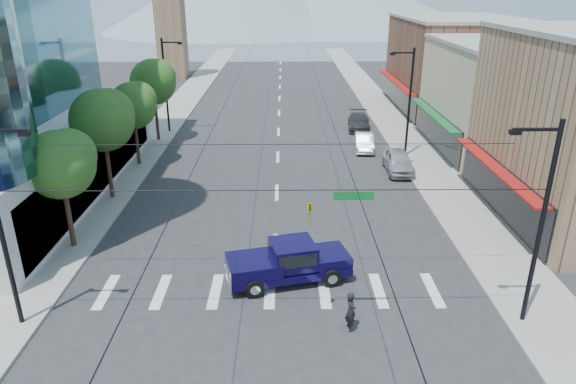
# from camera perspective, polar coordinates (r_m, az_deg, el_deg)

# --- Properties ---
(ground) EXTENTS (160.00, 160.00, 0.00)m
(ground) POSITION_cam_1_polar(r_m,az_deg,el_deg) (23.72, -1.62, -12.91)
(ground) COLOR #28282B
(ground) RESTS_ON ground
(sidewalk_left) EXTENTS (4.00, 120.00, 0.15)m
(sidewalk_left) POSITION_cam_1_polar(r_m,az_deg,el_deg) (62.21, -12.25, 9.03)
(sidewalk_left) COLOR gray
(sidewalk_left) RESTS_ON ground
(sidewalk_right) EXTENTS (4.00, 120.00, 0.15)m
(sidewalk_right) POSITION_cam_1_polar(r_m,az_deg,el_deg) (62.03, 10.31, 9.14)
(sidewalk_right) COLOR gray
(sidewalk_right) RESTS_ON ground
(shop_mid) EXTENTS (12.00, 14.00, 9.00)m
(shop_mid) POSITION_cam_1_polar(r_m,az_deg,el_deg) (48.48, 23.56, 9.46)
(shop_mid) COLOR tan
(shop_mid) RESTS_ON ground
(shop_far) EXTENTS (12.00, 18.00, 10.00)m
(shop_far) POSITION_cam_1_polar(r_m,az_deg,el_deg) (63.14, 17.97, 13.22)
(shop_far) COLOR brown
(shop_far) RESTS_ON ground
(clock_tower) EXTENTS (4.80, 4.80, 20.40)m
(clock_tower) POSITION_cam_1_polar(r_m,az_deg,el_deg) (83.23, -13.08, 19.52)
(clock_tower) COLOR #8C6B4C
(clock_tower) RESTS_ON ground
(tree_near) EXTENTS (3.65, 3.64, 6.71)m
(tree_near) POSITION_cam_1_polar(r_m,az_deg,el_deg) (29.30, -23.74, 3.09)
(tree_near) COLOR black
(tree_near) RESTS_ON ground
(tree_midnear) EXTENTS (4.09, 4.09, 7.52)m
(tree_midnear) POSITION_cam_1_polar(r_m,az_deg,el_deg) (35.43, -19.72, 7.73)
(tree_midnear) COLOR black
(tree_midnear) RESTS_ON ground
(tree_midfar) EXTENTS (3.65, 3.64, 6.71)m
(tree_midfar) POSITION_cam_1_polar(r_m,az_deg,el_deg) (42.06, -16.68, 9.36)
(tree_midfar) COLOR black
(tree_midfar) RESTS_ON ground
(tree_far) EXTENTS (4.09, 4.09, 7.52)m
(tree_far) POSITION_cam_1_polar(r_m,az_deg,el_deg) (48.60, -14.59, 11.91)
(tree_far) COLOR black
(tree_far) RESTS_ON ground
(signal_rig) EXTENTS (21.80, 0.20, 9.00)m
(signal_rig) POSITION_cam_1_polar(r_m,az_deg,el_deg) (20.49, -1.26, -3.84)
(signal_rig) COLOR black
(signal_rig) RESTS_ON ground
(lamp_pole_nw) EXTENTS (2.00, 0.25, 9.00)m
(lamp_pole_nw) POSITION_cam_1_polar(r_m,az_deg,el_deg) (51.40, -13.34, 11.81)
(lamp_pole_nw) COLOR black
(lamp_pole_nw) RESTS_ON ground
(lamp_pole_ne) EXTENTS (2.00, 0.25, 9.00)m
(lamp_pole_ne) POSITION_cam_1_polar(r_m,az_deg,el_deg) (43.53, 13.22, 10.04)
(lamp_pole_ne) COLOR black
(lamp_pole_ne) RESTS_ON ground
(pickup_truck) EXTENTS (6.39, 3.52, 2.05)m
(pickup_truck) POSITION_cam_1_polar(r_m,az_deg,el_deg) (25.22, -0.00, -7.71)
(pickup_truck) COLOR #0C0734
(pickup_truck) RESTS_ON ground
(pedestrian) EXTENTS (0.59, 0.75, 1.80)m
(pedestrian) POSITION_cam_1_polar(r_m,az_deg,el_deg) (22.20, 6.98, -13.00)
(pedestrian) COLOR black
(pedestrian) RESTS_ON ground
(parked_car_near) EXTENTS (2.10, 4.99, 1.69)m
(parked_car_near) POSITION_cam_1_polar(r_m,az_deg,el_deg) (40.81, 12.15, 3.36)
(parked_car_near) COLOR #A9AAAE
(parked_car_near) RESTS_ON ground
(parked_car_mid) EXTENTS (1.86, 4.44, 1.43)m
(parked_car_mid) POSITION_cam_1_polar(r_m,az_deg,el_deg) (45.84, 8.46, 5.52)
(parked_car_mid) COLOR silver
(parked_car_mid) RESTS_ON ground
(parked_car_far) EXTENTS (2.63, 5.40, 1.51)m
(parked_car_far) POSITION_cam_1_polar(r_m,az_deg,el_deg) (52.69, 7.88, 7.77)
(parked_car_far) COLOR #313234
(parked_car_far) RESTS_ON ground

